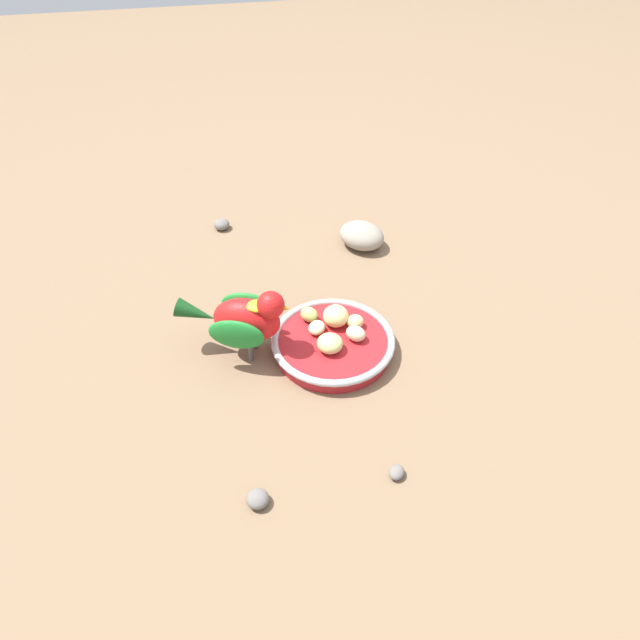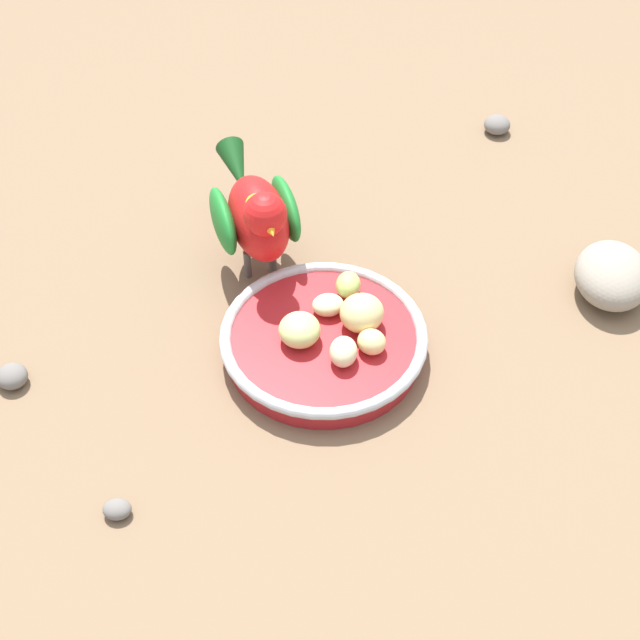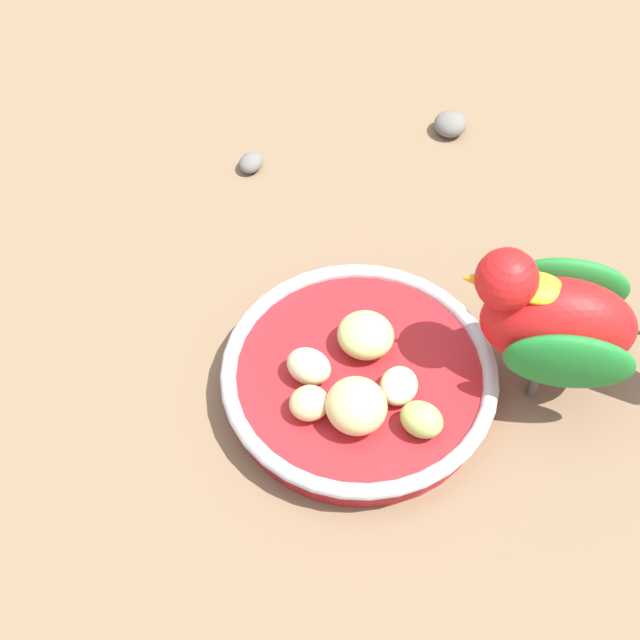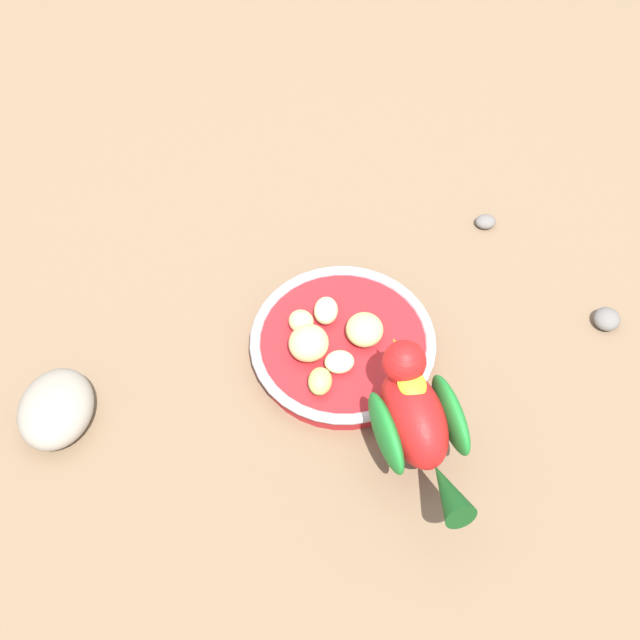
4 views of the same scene
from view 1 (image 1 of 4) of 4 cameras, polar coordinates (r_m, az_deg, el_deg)
The scene contains 13 objects.
ground_plane at distance 0.90m, azimuth -0.30°, elevation -2.22°, with size 4.00×4.00×0.00m, color #7A6047.
feeding_bowl at distance 0.87m, azimuth 1.27°, elevation -2.28°, with size 0.18×0.18×0.03m.
apple_piece_0 at distance 0.84m, azimuth 0.97°, elevation -2.29°, with size 0.04×0.04×0.03m, color #C6D17A.
apple_piece_1 at distance 0.86m, azimuth 3.51°, elevation -1.32°, with size 0.03×0.02×0.02m, color beige.
apple_piece_2 at distance 0.87m, azimuth -0.52°, elevation -0.91°, with size 0.03×0.02×0.02m, color beige.
apple_piece_3 at distance 0.88m, azimuth 1.55°, elevation 0.40°, with size 0.04×0.04×0.03m, color #E5C67F.
apple_piece_4 at distance 0.88m, azimuth 3.42°, elevation -0.07°, with size 0.03×0.02×0.02m, color #E5C67F.
apple_piece_5 at distance 0.89m, azimuth -1.07°, elevation 0.54°, with size 0.03×0.02×0.02m, color #B2CC66.
parrot at distance 0.84m, azimuth -7.37°, elevation 0.14°, with size 0.17×0.10×0.12m.
rock_large at distance 1.09m, azimuth 4.09°, elevation 8.22°, with size 0.09×0.07×0.05m, color gray.
pebble_0 at distance 1.15m, azimuth -9.57°, elevation 9.19°, with size 0.03×0.03×0.02m, color slate.
pebble_1 at distance 0.72m, azimuth -6.10°, elevation -16.96°, with size 0.03×0.03×0.02m, color slate.
pebble_2 at distance 0.75m, azimuth 7.49°, elevation -14.53°, with size 0.02×0.02×0.01m, color slate.
Camera 1 is at (-0.13, -0.63, 0.62)m, focal length 32.79 mm.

